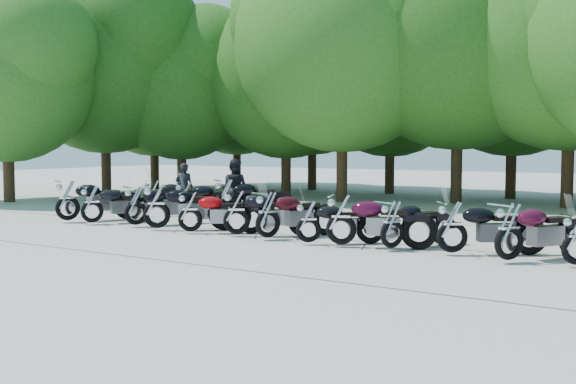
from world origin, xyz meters
The scene contains 30 objects.
ground centered at (0.00, 0.00, 0.00)m, with size 90.00×90.00×0.00m, color #A49E94.
tree_0 centered at (-15.42, 12.98, 5.45)m, with size 7.50×7.50×9.21m.
tree_1 centered at (-12.04, 11.24, 5.06)m, with size 6.97×6.97×8.55m.
tree_2 centered at (-7.25, 12.84, 5.31)m, with size 7.31×7.31×8.97m.
tree_3 centered at (-3.57, 11.24, 6.32)m, with size 8.70×8.70×10.67m.
tree_4 centered at (0.54, 13.09, 6.64)m, with size 9.13×9.13×11.20m.
tree_5 centered at (4.61, 13.20, 6.57)m, with size 9.04×9.04×11.10m.
tree_9 centered at (-13.53, 17.59, 5.52)m, with size 7.59×7.59×9.32m.
tree_10 centered at (-8.29, 16.97, 5.66)m, with size 7.78×7.78×9.55m.
tree_11 centered at (-3.76, 16.43, 5.49)m, with size 7.56×7.56×9.28m.
tree_12 centered at (1.80, 16.47, 5.72)m, with size 7.88×7.88×9.67m.
tree_16 centered at (-14.83, 4.00, 5.06)m, with size 6.97×6.97×8.55m.
tree_17 centered at (-14.68, 9.00, 6.04)m, with size 8.31×8.31×10.20m.
motorcycle_0 centered at (-6.98, 0.39, 0.71)m, with size 0.76×2.51×1.42m, color black, non-canonical shape.
motorcycle_1 centered at (-5.97, 0.42, 0.64)m, with size 0.69×2.25×1.27m, color black, non-canonical shape.
motorcycle_2 centered at (-4.47, 0.66, 0.65)m, with size 0.70×2.31×1.30m, color black, non-canonical shape.
motorcycle_3 centered at (-3.46, 0.41, 0.70)m, with size 0.76×2.49×1.41m, color black, non-canonical shape.
motorcycle_4 centered at (-2.28, 0.40, 0.61)m, with size 0.66×2.17×1.23m, color #970509, non-canonical shape.
motorcycle_5 centered at (-0.94, 0.59, 0.66)m, with size 0.71×2.33×1.31m, color black, non-canonical shape.
motorcycle_6 centered at (0.06, 0.50, 0.66)m, with size 0.71×2.34×1.32m, color #32060D, non-canonical shape.
motorcycle_7 centered at (1.28, 0.36, 0.57)m, with size 0.62×2.03×1.15m, color black, non-canonical shape.
motorcycle_8 centered at (2.09, 0.41, 0.67)m, with size 0.72×2.38×1.34m, color #37071E, non-canonical shape.
motorcycle_9 centered at (3.24, 0.56, 0.61)m, with size 0.66×2.17×1.23m, color black, non-canonical shape.
motorcycle_10 centered at (4.55, 0.65, 0.64)m, with size 0.69×2.26×1.28m, color black, non-canonical shape.
motorcycle_11 centered at (5.78, 0.34, 0.66)m, with size 0.71×2.35×1.33m, color #3E081E, non-canonical shape.
motorcycle_13 centered at (-6.09, 3.06, 0.66)m, with size 0.71×2.34×1.32m, color black, non-canonical shape.
motorcycle_14 centered at (-4.78, 3.11, 0.65)m, with size 0.70×2.29×1.29m, color black, non-canonical shape.
motorcycle_15 centered at (-3.41, 3.36, 0.71)m, with size 0.76×2.50×1.41m, color black, non-canonical shape.
rider_0 centered at (-5.85, 4.28, 0.85)m, with size 0.62×0.41×1.69m, color black.
rider_1 centered at (-3.57, 4.01, 0.92)m, with size 0.90×0.70×1.85m, color black.
Camera 1 is at (9.04, -12.84, 2.29)m, focal length 42.00 mm.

